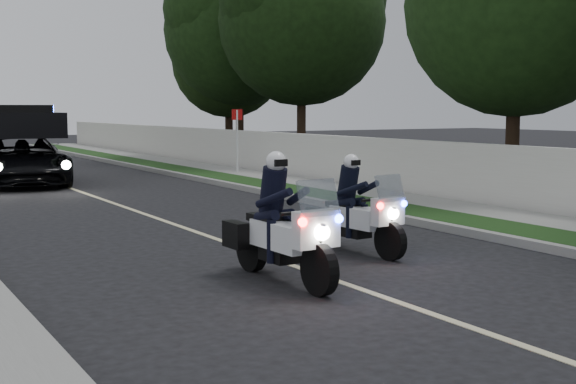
% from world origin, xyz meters
% --- Properties ---
extents(ground, '(120.00, 120.00, 0.00)m').
position_xyz_m(ground, '(0.00, 0.00, 0.00)').
color(ground, black).
rests_on(ground, ground).
extents(curb_right, '(0.20, 60.00, 0.15)m').
position_xyz_m(curb_right, '(4.10, 10.00, 0.07)').
color(curb_right, gray).
rests_on(curb_right, ground).
extents(grass_verge, '(1.20, 60.00, 0.16)m').
position_xyz_m(grass_verge, '(4.80, 10.00, 0.08)').
color(grass_verge, '#193814').
rests_on(grass_verge, ground).
extents(sidewalk_right, '(1.40, 60.00, 0.16)m').
position_xyz_m(sidewalk_right, '(6.10, 10.00, 0.08)').
color(sidewalk_right, gray).
rests_on(sidewalk_right, ground).
extents(property_wall, '(0.22, 60.00, 1.50)m').
position_xyz_m(property_wall, '(7.10, 10.00, 0.75)').
color(property_wall, beige).
rests_on(property_wall, ground).
extents(lane_marking, '(0.12, 50.00, 0.01)m').
position_xyz_m(lane_marking, '(0.00, 10.00, 0.00)').
color(lane_marking, '#BFB78C').
rests_on(lane_marking, ground).
extents(police_moto_left, '(0.79, 2.08, 1.75)m').
position_xyz_m(police_moto_left, '(-0.67, 0.99, 0.00)').
color(police_moto_left, white).
rests_on(police_moto_left, ground).
extents(police_moto_right, '(0.83, 1.92, 1.59)m').
position_xyz_m(police_moto_right, '(1.41, 2.21, 0.00)').
color(police_moto_right, silver).
rests_on(police_moto_right, ground).
extents(police_suv, '(3.12, 5.58, 2.58)m').
position_xyz_m(police_suv, '(-0.92, 16.32, 0.00)').
color(police_suv, black).
rests_on(police_suv, ground).
extents(sign_post, '(0.47, 0.47, 2.35)m').
position_xyz_m(sign_post, '(6.00, 15.66, 0.00)').
color(sign_post, '#B20C18').
rests_on(sign_post, ground).
extents(tree_right_b, '(7.37, 7.37, 9.64)m').
position_xyz_m(tree_right_b, '(9.59, 6.66, 0.00)').
color(tree_right_b, '#1C3A13').
rests_on(tree_right_b, ground).
extents(tree_right_c, '(8.35, 8.35, 11.16)m').
position_xyz_m(tree_right_c, '(10.39, 18.66, 0.00)').
color(tree_right_c, black).
rests_on(tree_right_c, ground).
extents(tree_right_d, '(8.63, 8.63, 11.19)m').
position_xyz_m(tree_right_d, '(9.95, 23.31, 0.00)').
color(tree_right_d, '#1A3612').
rests_on(tree_right_d, ground).
extents(tree_right_e, '(6.87, 6.87, 8.75)m').
position_xyz_m(tree_right_e, '(10.02, 24.57, 0.00)').
color(tree_right_e, '#1B3410').
rests_on(tree_right_e, ground).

